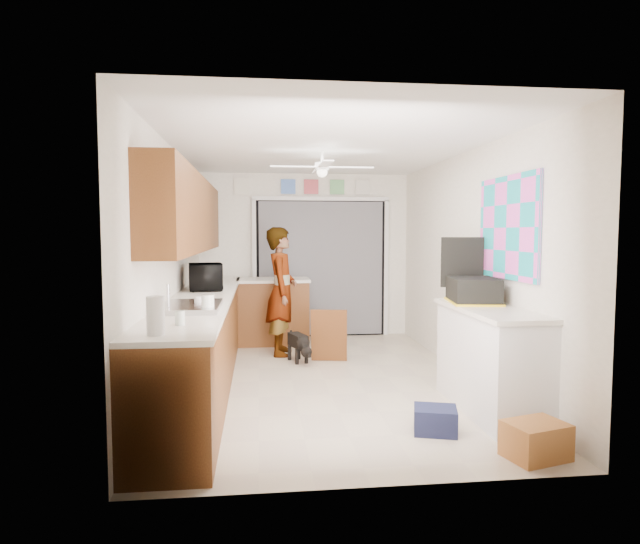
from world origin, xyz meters
name	(u,v)px	position (x,y,z in m)	size (l,w,h in m)	color
floor	(324,379)	(0.00, 0.00, 0.00)	(5.00, 5.00, 0.00)	#BCAC97
ceiling	(324,148)	(0.00, 0.00, 2.50)	(5.00, 5.00, 0.00)	white
wall_back	(305,256)	(0.00, 2.50, 1.25)	(3.20, 3.20, 0.00)	white
wall_front	(373,290)	(0.00, -2.50, 1.25)	(3.20, 3.20, 0.00)	white
wall_left	(172,267)	(-1.60, 0.00, 1.25)	(5.00, 5.00, 0.00)	white
wall_right	(467,264)	(1.60, 0.00, 1.25)	(5.00, 5.00, 0.00)	white
left_base_cabinets	(203,342)	(-1.30, 0.00, 0.45)	(0.60, 4.80, 0.90)	brown
left_countertop	(203,298)	(-1.29, 0.00, 0.92)	(0.62, 4.80, 0.04)	white
upper_cabinets	(189,214)	(-1.44, 0.20, 1.80)	(0.32, 4.00, 0.80)	brown
sink_basin	(191,307)	(-1.29, -1.00, 0.95)	(0.50, 0.76, 0.06)	silver
faucet	(168,297)	(-1.48, -1.00, 1.05)	(0.03, 0.03, 0.22)	silver
peninsula_base	(273,312)	(-0.50, 2.00, 0.45)	(1.00, 0.60, 0.90)	brown
peninsula_top	(273,280)	(-0.50, 2.00, 0.92)	(1.04, 0.64, 0.04)	white
back_opening_recess	(321,268)	(0.25, 2.47, 1.05)	(2.00, 0.06, 2.10)	black
curtain_panel	(321,269)	(0.25, 2.43, 1.05)	(1.90, 0.03, 2.05)	gray
door_trim_left	(254,269)	(-0.77, 2.44, 1.05)	(0.06, 0.04, 2.10)	white
door_trim_right	(386,268)	(1.27, 2.44, 1.05)	(0.06, 0.04, 2.10)	white
door_trim_head	(321,199)	(0.25, 2.44, 2.12)	(2.10, 0.04, 0.06)	white
header_frame_1	(288,187)	(-0.25, 2.47, 2.30)	(0.22, 0.02, 0.22)	#5382DE
header_frame_2	(311,187)	(0.10, 2.47, 2.30)	(0.22, 0.02, 0.22)	#C54956
header_frame_3	(337,187)	(0.50, 2.47, 2.30)	(0.22, 0.02, 0.22)	#69B873
header_frame_4	(363,187)	(0.90, 2.47, 2.30)	(0.22, 0.02, 0.22)	silver
route66_sign	(242,186)	(-0.95, 2.47, 2.30)	(0.22, 0.02, 0.26)	silver
right_counter_base	(490,362)	(1.35, -1.20, 0.45)	(0.50, 1.40, 0.90)	white
right_counter_top	(490,310)	(1.34, -1.20, 0.92)	(0.54, 1.44, 0.04)	white
abstract_painting	(508,228)	(1.58, -1.00, 1.65)	(0.03, 1.15, 0.95)	#FA5CD6
ceiling_fan	(322,167)	(0.00, 0.20, 2.32)	(1.14, 1.14, 0.24)	white
microwave	(206,277)	(-1.31, 0.57, 1.09)	(0.55, 0.37, 0.30)	black
cup	(201,302)	(-1.22, -0.87, 0.98)	(0.11, 0.11, 0.09)	white
jar_a	(208,303)	(-1.13, -1.20, 1.01)	(0.10, 0.10, 0.15)	silver
jar_b	(180,318)	(-1.26, -1.82, 0.99)	(0.07, 0.07, 0.10)	silver
paper_towel_roll	(156,316)	(-1.37, -2.17, 1.07)	(0.12, 0.12, 0.25)	white
suitcase	(473,290)	(1.32, -0.86, 1.06)	(0.41, 0.55, 0.24)	black
suitcase_rim	(473,302)	(1.32, -0.86, 0.95)	(0.44, 0.58, 0.02)	yellow
suitcase_lid	(462,262)	(1.32, -0.57, 1.31)	(0.42, 0.03, 0.50)	black
cardboard_box	(536,440)	(1.25, -2.20, 0.13)	(0.41, 0.31, 0.26)	#C4793D
navy_crate	(435,420)	(0.70, -1.65, 0.10)	(0.33, 0.28, 0.20)	#151A36
cabinet_door_panel	(329,335)	(0.15, 0.77, 0.33)	(0.45, 0.03, 0.67)	brown
man	(282,291)	(-0.41, 1.26, 0.84)	(0.61, 0.40, 1.67)	white
dog	(298,346)	(-0.23, 0.84, 0.20)	(0.21, 0.50, 0.39)	black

